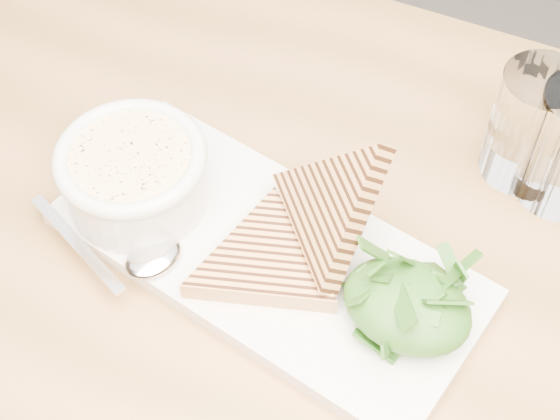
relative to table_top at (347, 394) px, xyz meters
The scene contains 13 objects.
table_top is the anchor object (origin of this frame).
table_leg_bl 0.83m from the table_top, 147.39° to the left, with size 0.06×0.06×0.73m, color #9D6D3E.
platter 0.13m from the table_top, 150.97° to the left, with size 0.37×0.17×0.02m, color white.
soup_bowl 0.25m from the table_top, 168.00° to the left, with size 0.12×0.12×0.05m, color white.
soup 0.26m from the table_top, 168.00° to the left, with size 0.10×0.10×0.01m, color #F8D593.
bowl_rim 0.26m from the table_top, 168.00° to the left, with size 0.13×0.13×0.01m, color white.
sandwich_flat 0.13m from the table_top, 156.54° to the left, with size 0.15×0.15×0.02m, color tan, non-canonical shape.
sandwich_lean 0.15m from the table_top, 127.70° to the left, with size 0.15×0.15×0.08m, color tan, non-canonical shape.
salad_base 0.09m from the table_top, 78.23° to the left, with size 0.10×0.08×0.04m, color #1B4916.
arugula_pile 0.09m from the table_top, 78.23° to the left, with size 0.11×0.10×0.05m, color #366A1E, non-canonical shape.
spoon_bowl 0.19m from the table_top, behind, with size 0.04×0.05×0.01m, color silver.
spoon_handle 0.26m from the table_top, behind, with size 0.13×0.01×0.00m, color silver.
glass_far 0.29m from the table_top, 84.12° to the left, with size 0.07×0.07×0.11m, color white.
Camera 1 is at (-0.12, -0.13, 1.39)m, focal length 55.00 mm.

